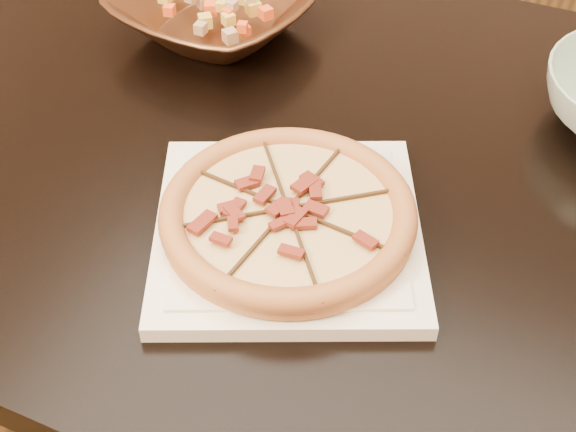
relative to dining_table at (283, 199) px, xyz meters
name	(u,v)px	position (x,y,z in m)	size (l,w,h in m)	color
floor	(286,389)	(-0.06, 0.14, -0.66)	(4.00, 4.00, 0.02)	#4F3315
dining_table	(283,199)	(0.00, 0.00, 0.00)	(1.37, 0.89, 0.75)	black
plate	(288,230)	(0.07, -0.15, 0.11)	(0.36, 0.36, 0.02)	white
pizza	(288,213)	(0.07, -0.15, 0.14)	(0.26, 0.26, 0.03)	#D07234
bronze_bowl	(216,10)	(-0.18, 0.18, 0.14)	(0.27, 0.27, 0.07)	brown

